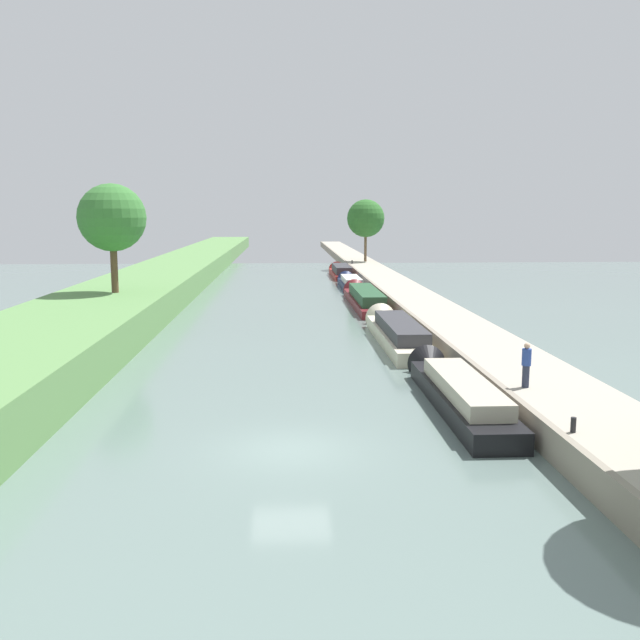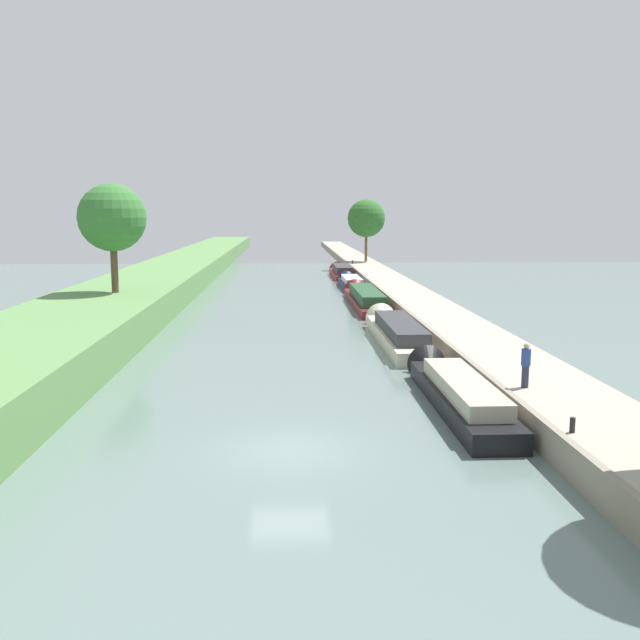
% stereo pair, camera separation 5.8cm
% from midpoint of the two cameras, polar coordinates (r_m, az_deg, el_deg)
% --- Properties ---
extents(ground_plane, '(160.00, 160.00, 0.00)m').
position_cam_midpoint_polar(ground_plane, '(21.99, -2.51, -10.70)').
color(ground_plane, slate).
extents(right_towpath, '(3.91, 260.00, 1.02)m').
position_cam_midpoint_polar(right_towpath, '(24.00, 22.09, -8.38)').
color(right_towpath, '#A89E8E').
rests_on(right_towpath, ground_plane).
extents(stone_quay, '(0.25, 260.00, 1.07)m').
position_cam_midpoint_polar(stone_quay, '(23.21, 17.38, -8.65)').
color(stone_quay, gray).
rests_on(stone_quay, ground_plane).
extents(narrowboat_black, '(1.89, 11.53, 1.85)m').
position_cam_midpoint_polar(narrowboat_black, '(27.29, 11.15, -5.76)').
color(narrowboat_black, black).
rests_on(narrowboat_black, ground_plane).
extents(narrowboat_cream, '(2.12, 13.48, 2.06)m').
position_cam_midpoint_polar(narrowboat_cream, '(39.80, 6.29, -0.97)').
color(narrowboat_cream, beige).
rests_on(narrowboat_cream, ground_plane).
extents(narrowboat_maroon, '(2.16, 15.85, 2.14)m').
position_cam_midpoint_polar(narrowboat_maroon, '(55.48, 3.65, 1.86)').
color(narrowboat_maroon, maroon).
rests_on(narrowboat_maroon, ground_plane).
extents(narrowboat_navy, '(1.93, 10.25, 1.83)m').
position_cam_midpoint_polar(narrowboat_navy, '(68.61, 2.49, 3.12)').
color(narrowboat_navy, '#141E42').
rests_on(narrowboat_navy, ground_plane).
extents(narrowboat_red, '(2.13, 12.39, 2.13)m').
position_cam_midpoint_polar(narrowboat_red, '(80.31, 1.70, 4.04)').
color(narrowboat_red, maroon).
rests_on(narrowboat_red, ground_plane).
extents(tree_rightbank_midnear, '(4.86, 4.86, 8.01)m').
position_cam_midpoint_polar(tree_rightbank_midnear, '(89.90, 3.79, 8.40)').
color(tree_rightbank_midnear, brown).
rests_on(tree_rightbank_midnear, right_towpath).
extents(tree_leftbank_downstream, '(4.45, 4.45, 7.18)m').
position_cam_midpoint_polar(tree_leftbank_downstream, '(47.63, -16.90, 8.09)').
color(tree_leftbank_downstream, brown).
rests_on(tree_leftbank_downstream, left_grassy_bank).
extents(person_walking, '(0.34, 0.34, 1.66)m').
position_cam_midpoint_polar(person_walking, '(26.25, 16.67, -3.52)').
color(person_walking, '#282D42').
rests_on(person_walking, right_towpath).
extents(mooring_bollard_near, '(0.16, 0.16, 0.45)m').
position_cam_midpoint_polar(mooring_bollard_near, '(21.57, 20.19, -8.16)').
color(mooring_bollard_near, black).
rests_on(mooring_bollard_near, right_towpath).
extents(mooring_bollard_far, '(0.16, 0.16, 0.45)m').
position_cam_midpoint_polar(mooring_bollard_far, '(85.88, 2.66, 4.82)').
color(mooring_bollard_far, black).
rests_on(mooring_bollard_far, right_towpath).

